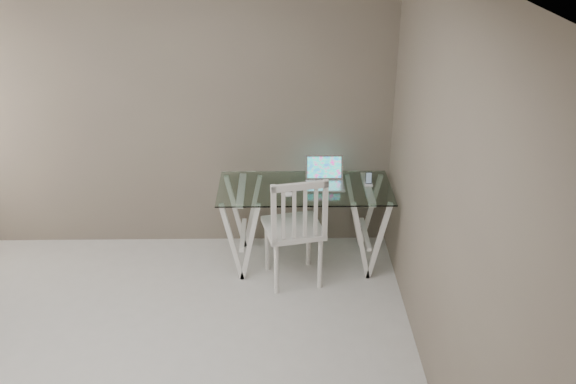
# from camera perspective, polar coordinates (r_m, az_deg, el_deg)

# --- Properties ---
(room) EXTENTS (4.50, 4.52, 2.71)m
(room) POSITION_cam_1_polar(r_m,az_deg,el_deg) (3.65, -17.40, 1.70)
(room) COLOR #B9B6B1
(room) RESTS_ON ground
(desk) EXTENTS (1.50, 0.70, 0.75)m
(desk) POSITION_cam_1_polar(r_m,az_deg,el_deg) (5.72, 1.46, -2.88)
(desk) COLOR silver
(desk) RESTS_ON ground
(chair) EXTENTS (0.56, 0.56, 1.02)m
(chair) POSITION_cam_1_polar(r_m,az_deg,el_deg) (5.32, 0.67, -3.05)
(chair) COLOR silver
(chair) RESTS_ON ground
(laptop) EXTENTS (0.33, 0.29, 0.23)m
(laptop) POSITION_cam_1_polar(r_m,az_deg,el_deg) (5.61, 3.28, 1.25)
(laptop) COLOR silver
(laptop) RESTS_ON desk
(keyboard) EXTENTS (0.28, 0.12, 0.01)m
(keyboard) POSITION_cam_1_polar(r_m,az_deg,el_deg) (5.54, -0.14, 0.37)
(keyboard) COLOR silver
(keyboard) RESTS_ON desk
(mouse) EXTENTS (0.12, 0.07, 0.04)m
(mouse) POSITION_cam_1_polar(r_m,az_deg,el_deg) (5.39, -0.01, -0.21)
(mouse) COLOR white
(mouse) RESTS_ON desk
(phone_dock) EXTENTS (0.07, 0.07, 0.12)m
(phone_dock) POSITION_cam_1_polar(r_m,az_deg,el_deg) (5.63, 7.18, 0.91)
(phone_dock) COLOR white
(phone_dock) RESTS_ON desk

